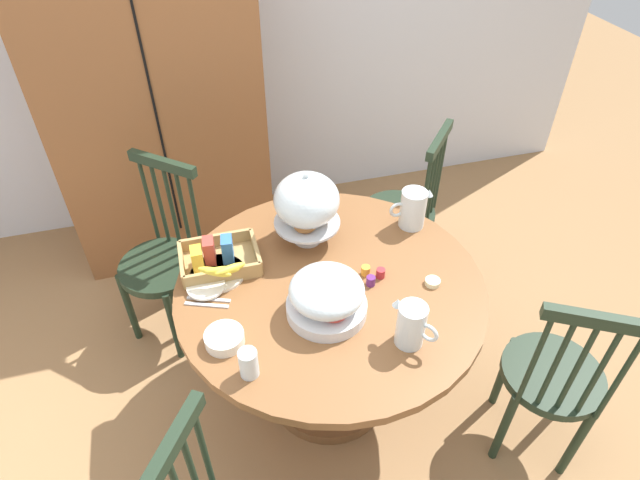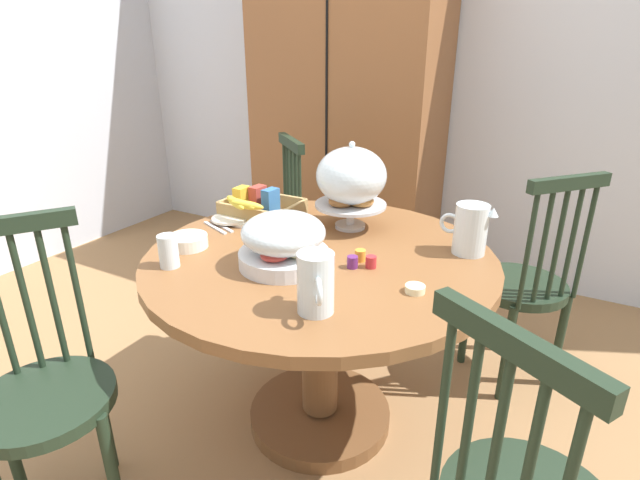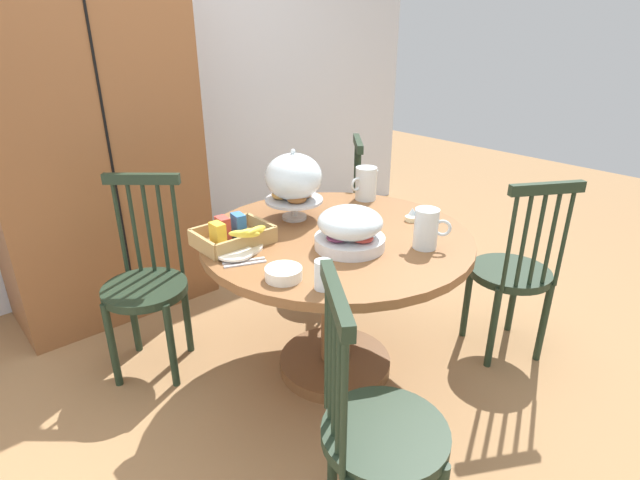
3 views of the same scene
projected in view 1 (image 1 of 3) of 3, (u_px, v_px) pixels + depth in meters
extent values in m
plane|color=#997047|center=(319.00, 415.00, 2.47)|extent=(10.00, 10.00, 0.00)
cube|color=silver|center=(231.00, 6.00, 2.97)|extent=(4.80, 0.06, 2.60)
cube|color=brown|center=(156.00, 100.00, 2.85)|extent=(1.10, 0.56, 1.90)
cube|color=black|center=(154.00, 107.00, 2.58)|extent=(0.01, 0.01, 1.52)
cylinder|color=brown|center=(330.00, 286.00, 2.10)|extent=(1.23, 1.23, 0.04)
cylinder|color=brown|center=(329.00, 340.00, 2.32)|extent=(0.14, 0.14, 0.63)
cylinder|color=brown|center=(328.00, 387.00, 2.55)|extent=(0.56, 0.56, 0.06)
cylinder|color=#1E2D1E|center=(552.00, 374.00, 2.11)|extent=(0.40, 0.40, 0.04)
cylinder|color=#1E2D1E|center=(569.00, 385.00, 2.33)|extent=(0.04, 0.04, 0.45)
cylinder|color=#1E2D1E|center=(503.00, 372.00, 2.38)|extent=(0.04, 0.04, 0.45)
cylinder|color=#1E2D1E|center=(576.00, 443.00, 2.12)|extent=(0.04, 0.04, 0.45)
cylinder|color=#1E2D1E|center=(504.00, 428.00, 2.17)|extent=(0.04, 0.04, 0.45)
cylinder|color=#1E2D1E|center=(619.00, 379.00, 1.81)|extent=(0.02, 0.02, 0.48)
cylinder|color=#1E2D1E|center=(597.00, 375.00, 1.82)|extent=(0.02, 0.02, 0.48)
cylinder|color=#1E2D1E|center=(576.00, 371.00, 1.83)|extent=(0.02, 0.02, 0.48)
cylinder|color=#1E2D1E|center=(554.00, 367.00, 1.84)|extent=(0.02, 0.02, 0.48)
cylinder|color=#1E2D1E|center=(533.00, 362.00, 1.86)|extent=(0.02, 0.02, 0.48)
cube|color=#1E2D1E|center=(601.00, 321.00, 1.66)|extent=(0.33, 0.21, 0.05)
cylinder|color=#1E2D1E|center=(398.00, 214.00, 2.90)|extent=(0.40, 0.40, 0.04)
cylinder|color=#1E2D1E|center=(380.00, 225.00, 3.19)|extent=(0.04, 0.04, 0.45)
cylinder|color=#1E2D1E|center=(363.00, 252.00, 3.00)|extent=(0.04, 0.04, 0.45)
cylinder|color=#1E2D1E|center=(425.00, 237.00, 3.10)|extent=(0.04, 0.04, 0.45)
cylinder|color=#1E2D1E|center=(410.00, 267.00, 2.91)|extent=(0.04, 0.04, 0.45)
cylinder|color=#1E2D1E|center=(440.00, 171.00, 2.79)|extent=(0.02, 0.02, 0.48)
cylinder|color=#1E2D1E|center=(436.00, 178.00, 2.75)|extent=(0.02, 0.02, 0.48)
cylinder|color=#1E2D1E|center=(432.00, 185.00, 2.70)|extent=(0.02, 0.02, 0.48)
cylinder|color=#1E2D1E|center=(429.00, 192.00, 2.65)|extent=(0.02, 0.02, 0.48)
cylinder|color=#1E2D1E|center=(425.00, 199.00, 2.60)|extent=(0.02, 0.02, 0.48)
cube|color=#1E2D1E|center=(440.00, 140.00, 2.53)|extent=(0.26, 0.30, 0.05)
cylinder|color=#1E2D1E|center=(161.00, 267.00, 2.58)|extent=(0.40, 0.40, 0.04)
cylinder|color=#1E2D1E|center=(129.00, 308.00, 2.68)|extent=(0.04, 0.04, 0.45)
cylinder|color=#1E2D1E|center=(174.00, 326.00, 2.58)|extent=(0.04, 0.04, 0.45)
cylinder|color=#1E2D1E|center=(165.00, 273.00, 2.87)|extent=(0.04, 0.04, 0.45)
cylinder|color=#1E2D1E|center=(207.00, 290.00, 2.78)|extent=(0.04, 0.04, 0.45)
cylinder|color=#1E2D1E|center=(149.00, 202.00, 2.58)|extent=(0.02, 0.02, 0.48)
cylinder|color=#1E2D1E|center=(161.00, 206.00, 2.56)|extent=(0.02, 0.02, 0.48)
cylinder|color=#1E2D1E|center=(172.00, 210.00, 2.54)|extent=(0.02, 0.02, 0.48)
cylinder|color=#1E2D1E|center=(184.00, 214.00, 2.51)|extent=(0.02, 0.02, 0.48)
cylinder|color=#1E2D1E|center=(196.00, 218.00, 2.49)|extent=(0.02, 0.02, 0.48)
cube|color=#1E2D1E|center=(162.00, 163.00, 2.37)|extent=(0.29, 0.27, 0.05)
cylinder|color=#1E2D1E|center=(195.00, 478.00, 1.54)|extent=(0.02, 0.02, 0.48)
cylinder|color=#1E2D1E|center=(206.00, 456.00, 1.60)|extent=(0.02, 0.02, 0.48)
cube|color=#1E2D1E|center=(166.00, 456.00, 1.33)|extent=(0.23, 0.32, 0.05)
cylinder|color=silver|center=(307.00, 238.00, 2.28)|extent=(0.12, 0.12, 0.02)
cylinder|color=silver|center=(307.00, 231.00, 2.26)|extent=(0.03, 0.03, 0.09)
cylinder|color=silver|center=(307.00, 222.00, 2.23)|extent=(0.28, 0.28, 0.01)
torus|color=#B27033|center=(318.00, 216.00, 2.22)|extent=(0.10, 0.10, 0.03)
torus|color=#D19347|center=(295.00, 212.00, 2.24)|extent=(0.10, 0.10, 0.03)
torus|color=#935628|center=(305.00, 225.00, 2.18)|extent=(0.10, 0.10, 0.03)
ellipsoid|color=silver|center=(307.00, 200.00, 2.15)|extent=(0.27, 0.27, 0.22)
sphere|color=silver|center=(306.00, 175.00, 2.08)|extent=(0.02, 0.02, 0.02)
cylinder|color=silver|center=(327.00, 307.00, 1.96)|extent=(0.30, 0.30, 0.05)
ellipsoid|color=beige|center=(345.00, 298.00, 1.94)|extent=(0.09, 0.09, 0.03)
ellipsoid|color=#8CBF59|center=(321.00, 288.00, 1.98)|extent=(0.09, 0.09, 0.03)
ellipsoid|color=#6B2D4C|center=(308.00, 303.00, 1.92)|extent=(0.09, 0.09, 0.03)
ellipsoid|color=#CC3D33|center=(334.00, 313.00, 1.88)|extent=(0.09, 0.09, 0.03)
ellipsoid|color=silver|center=(327.00, 290.00, 1.90)|extent=(0.28, 0.28, 0.13)
cylinder|color=silver|center=(413.00, 209.00, 2.31)|extent=(0.11, 0.11, 0.18)
cylinder|color=orange|center=(412.00, 214.00, 2.33)|extent=(0.10, 0.10, 0.12)
cone|color=silver|center=(429.00, 193.00, 2.28)|extent=(0.04, 0.04, 0.03)
torus|color=silver|center=(397.00, 210.00, 2.29)|extent=(0.07, 0.01, 0.07)
cylinder|color=silver|center=(411.00, 325.00, 1.81)|extent=(0.10, 0.10, 0.17)
cylinder|color=white|center=(410.00, 330.00, 1.83)|extent=(0.09, 0.09, 0.12)
cone|color=silver|center=(398.00, 302.00, 1.79)|extent=(0.05, 0.05, 0.03)
torus|color=silver|center=(428.00, 333.00, 1.77)|extent=(0.05, 0.07, 0.07)
cube|color=tan|center=(221.00, 263.00, 2.17)|extent=(0.30, 0.22, 0.01)
cube|color=tan|center=(223.00, 276.00, 2.07)|extent=(0.30, 0.02, 0.07)
cube|color=tan|center=(216.00, 241.00, 2.23)|extent=(0.30, 0.02, 0.07)
cube|color=tan|center=(182.00, 265.00, 2.12)|extent=(0.02, 0.22, 0.07)
cube|color=tan|center=(256.00, 251.00, 2.18)|extent=(0.02, 0.22, 0.07)
cube|color=gold|center=(198.00, 260.00, 2.09)|extent=(0.04, 0.07, 0.11)
cube|color=#B23D33|center=(209.00, 251.00, 2.13)|extent=(0.05, 0.07, 0.11)
cube|color=#336BAD|center=(227.00, 249.00, 2.14)|extent=(0.05, 0.08, 0.11)
ellipsoid|color=yellow|center=(215.00, 272.00, 2.00)|extent=(0.14, 0.08, 0.05)
ellipsoid|color=yellow|center=(223.00, 270.00, 2.01)|extent=(0.13, 0.03, 0.05)
ellipsoid|color=yellow|center=(230.00, 269.00, 2.01)|extent=(0.14, 0.08, 0.05)
cylinder|color=white|center=(218.00, 273.00, 2.12)|extent=(0.22, 0.22, 0.01)
cylinder|color=white|center=(206.00, 286.00, 2.05)|extent=(0.15, 0.15, 0.01)
cylinder|color=white|center=(224.00, 338.00, 1.85)|extent=(0.14, 0.14, 0.04)
cylinder|color=silver|center=(249.00, 363.00, 1.73)|extent=(0.06, 0.06, 0.11)
cylinder|color=beige|center=(433.00, 282.00, 2.08)|extent=(0.06, 0.06, 0.02)
cylinder|color=#B7282D|center=(381.00, 273.00, 2.10)|extent=(0.04, 0.04, 0.04)
cylinder|color=orange|center=(366.00, 271.00, 2.11)|extent=(0.04, 0.04, 0.04)
cylinder|color=#5B2366|center=(371.00, 281.00, 2.07)|extent=(0.04, 0.04, 0.04)
cube|color=silver|center=(209.00, 299.00, 2.02)|extent=(0.16, 0.08, 0.01)
cube|color=silver|center=(207.00, 305.00, 1.99)|extent=(0.16, 0.08, 0.01)
cube|color=silver|center=(227.00, 251.00, 2.23)|extent=(0.16, 0.08, 0.01)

